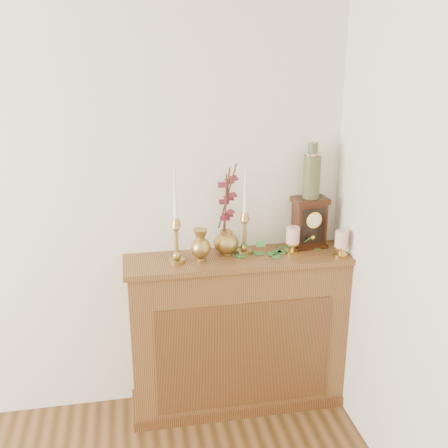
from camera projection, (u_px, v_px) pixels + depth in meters
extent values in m
cube|color=brown|center=(238.00, 334.00, 2.98)|extent=(1.20, 0.30, 0.90)
cube|color=brown|center=(244.00, 356.00, 2.85)|extent=(0.96, 0.01, 0.63)
cube|color=brown|center=(239.00, 259.00, 2.84)|extent=(1.24, 0.34, 0.03)
cube|color=brown|center=(238.00, 397.00, 3.11)|extent=(1.23, 0.33, 0.06)
cylinder|color=#AF8E46|center=(177.00, 261.00, 2.74)|extent=(0.08, 0.08, 0.02)
sphere|color=#AF8E46|center=(177.00, 255.00, 2.73)|extent=(0.05, 0.05, 0.05)
cylinder|color=#AF8E46|center=(176.00, 242.00, 2.71)|extent=(0.02, 0.02, 0.15)
sphere|color=#AF8E46|center=(176.00, 228.00, 2.68)|extent=(0.04, 0.04, 0.04)
cone|color=#AF8E46|center=(176.00, 222.00, 2.67)|extent=(0.05, 0.05, 0.04)
cone|color=white|center=(175.00, 195.00, 2.63)|extent=(0.02, 0.02, 0.26)
cylinder|color=#AF8E46|center=(244.00, 252.00, 2.87)|extent=(0.08, 0.08, 0.02)
sphere|color=#AF8E46|center=(244.00, 247.00, 2.86)|extent=(0.04, 0.04, 0.04)
cylinder|color=#AF8E46|center=(245.00, 234.00, 2.83)|extent=(0.02, 0.02, 0.14)
sphere|color=#AF8E46|center=(245.00, 221.00, 2.81)|extent=(0.04, 0.04, 0.04)
cone|color=#AF8E46|center=(245.00, 216.00, 2.80)|extent=(0.05, 0.05, 0.04)
cone|color=white|center=(245.00, 190.00, 2.76)|extent=(0.02, 0.02, 0.25)
cylinder|color=#AF8E46|center=(201.00, 259.00, 2.77)|extent=(0.05, 0.05, 0.02)
sphere|color=#AF8E46|center=(201.00, 248.00, 2.75)|extent=(0.11, 0.11, 0.11)
cone|color=#AF8E46|center=(201.00, 234.00, 2.73)|extent=(0.08, 0.08, 0.05)
cylinder|color=#AF8E46|center=(226.00, 253.00, 2.86)|extent=(0.06, 0.06, 0.01)
ellipsoid|color=#AF8E46|center=(226.00, 243.00, 2.84)|extent=(0.14, 0.14, 0.12)
cylinder|color=#AF8E46|center=(226.00, 233.00, 2.83)|extent=(0.07, 0.07, 0.02)
cylinder|color=#472819|center=(226.00, 202.00, 2.78)|extent=(0.01, 0.09, 0.33)
cylinder|color=#472819|center=(226.00, 200.00, 2.78)|extent=(0.03, 0.07, 0.36)
cylinder|color=#472819|center=(227.00, 197.00, 2.77)|extent=(0.09, 0.10, 0.38)
cylinder|color=gold|center=(292.00, 251.00, 2.88)|extent=(0.08, 0.08, 0.01)
cylinder|color=gold|center=(292.00, 247.00, 2.88)|extent=(0.02, 0.02, 0.04)
cylinder|color=gold|center=(292.00, 243.00, 2.87)|extent=(0.08, 0.08, 0.01)
cylinder|color=beige|center=(293.00, 235.00, 2.85)|extent=(0.07, 0.07, 0.09)
cylinder|color=#472819|center=(293.00, 226.00, 2.84)|extent=(0.00, 0.00, 0.01)
cylinder|color=gold|center=(340.00, 255.00, 2.83)|extent=(0.08, 0.08, 0.01)
cylinder|color=gold|center=(341.00, 251.00, 2.82)|extent=(0.02, 0.02, 0.03)
cylinder|color=gold|center=(341.00, 247.00, 2.82)|extent=(0.07, 0.07, 0.01)
cylinder|color=beige|center=(341.00, 239.00, 2.80)|extent=(0.07, 0.07, 0.09)
cylinder|color=#472819|center=(342.00, 231.00, 2.79)|extent=(0.00, 0.00, 0.01)
cube|color=#2B6526|center=(263.00, 258.00, 2.80)|extent=(0.06, 0.07, 0.00)
cube|color=#2B6526|center=(250.00, 255.00, 2.84)|extent=(0.06, 0.06, 0.00)
cube|color=#2B6526|center=(274.00, 247.00, 2.95)|extent=(0.06, 0.05, 0.00)
cube|color=#2B6526|center=(248.00, 253.00, 2.87)|extent=(0.06, 0.05, 0.00)
cube|color=#2B6526|center=(267.00, 255.00, 2.84)|extent=(0.07, 0.07, 0.00)
cube|color=#2B6526|center=(253.00, 247.00, 2.95)|extent=(0.06, 0.05, 0.00)
cube|color=#2B6526|center=(254.00, 247.00, 2.95)|extent=(0.07, 0.07, 0.00)
cube|color=#2B6526|center=(311.00, 247.00, 2.95)|extent=(0.05, 0.06, 0.00)
cube|color=#2B6526|center=(235.00, 253.00, 2.86)|extent=(0.06, 0.07, 0.00)
cube|color=#2B6526|center=(241.00, 250.00, 2.90)|extent=(0.04, 0.06, 0.00)
cube|color=#2B6526|center=(281.00, 251.00, 2.89)|extent=(0.07, 0.07, 0.00)
cube|color=#2B6526|center=(314.00, 248.00, 2.94)|extent=(0.06, 0.06, 0.00)
cube|color=#2B6526|center=(256.00, 253.00, 2.87)|extent=(0.05, 0.06, 0.00)
cube|color=#2B6526|center=(246.00, 244.00, 2.85)|extent=(0.05, 0.06, 0.03)
cube|color=#2B6526|center=(260.00, 244.00, 2.79)|extent=(0.06, 0.06, 0.03)
cube|color=#2B6526|center=(308.00, 239.00, 2.90)|extent=(0.05, 0.06, 0.03)
cube|color=#33160A|center=(308.00, 245.00, 2.97)|extent=(0.20, 0.15, 0.02)
cube|color=#33160A|center=(309.00, 224.00, 2.94)|extent=(0.18, 0.13, 0.25)
cube|color=#33160A|center=(310.00, 200.00, 2.89)|extent=(0.20, 0.15, 0.03)
cube|color=black|center=(313.00, 226.00, 2.88)|extent=(0.13, 0.01, 0.20)
cylinder|color=yellow|center=(314.00, 220.00, 2.86)|extent=(0.09, 0.02, 0.09)
cylinder|color=silver|center=(314.00, 220.00, 2.86)|extent=(0.07, 0.01, 0.07)
sphere|color=yellow|center=(312.00, 238.00, 2.90)|extent=(0.03, 0.03, 0.03)
cylinder|color=#1B372B|center=(312.00, 177.00, 2.85)|extent=(0.09, 0.09, 0.24)
cylinder|color=#1B372B|center=(313.00, 150.00, 2.80)|extent=(0.06, 0.06, 0.08)
cylinder|color=tan|center=(313.00, 155.00, 2.81)|extent=(0.07, 0.07, 0.02)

